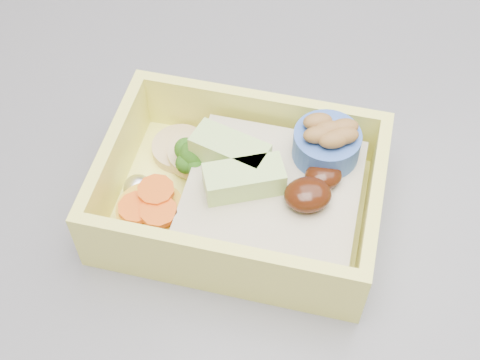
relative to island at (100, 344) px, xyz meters
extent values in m
cube|color=brown|center=(0.00, 0.00, -0.02)|extent=(1.20, 0.80, 0.88)
cube|color=#343438|center=(0.00, 0.00, 0.44)|extent=(1.24, 0.84, 0.04)
cube|color=#F9F666|center=(0.17, -0.12, 0.46)|extent=(0.22, 0.19, 0.01)
cube|color=#F9F666|center=(0.19, -0.07, 0.49)|extent=(0.17, 0.07, 0.04)
cube|color=#F9F666|center=(0.15, -0.18, 0.49)|extent=(0.17, 0.07, 0.04)
cube|color=#F9F666|center=(0.25, -0.15, 0.49)|extent=(0.05, 0.11, 0.04)
cube|color=#F9F666|center=(0.09, -0.09, 0.49)|extent=(0.05, 0.11, 0.04)
cube|color=tan|center=(0.19, -0.13, 0.48)|extent=(0.14, 0.13, 0.03)
ellipsoid|color=#351408|center=(0.21, -0.15, 0.50)|extent=(0.04, 0.03, 0.02)
ellipsoid|color=#351408|center=(0.22, -0.13, 0.50)|extent=(0.03, 0.03, 0.01)
cube|color=#B4DE74|center=(0.17, -0.13, 0.50)|extent=(0.05, 0.02, 0.02)
cube|color=#B4DE74|center=(0.17, -0.11, 0.50)|extent=(0.05, 0.05, 0.02)
cylinder|color=#699550|center=(0.14, -0.10, 0.47)|extent=(0.01, 0.01, 0.02)
sphere|color=#295D15|center=(0.14, -0.10, 0.49)|extent=(0.02, 0.02, 0.02)
sphere|color=#295D15|center=(0.15, -0.09, 0.49)|extent=(0.02, 0.02, 0.02)
sphere|color=#295D15|center=(0.14, -0.09, 0.49)|extent=(0.02, 0.02, 0.02)
sphere|color=#295D15|center=(0.14, -0.10, 0.49)|extent=(0.01, 0.01, 0.01)
sphere|color=#295D15|center=(0.14, -0.10, 0.49)|extent=(0.01, 0.01, 0.01)
sphere|color=#295D15|center=(0.15, -0.09, 0.49)|extent=(0.01, 0.01, 0.01)
cylinder|color=gold|center=(0.11, -0.13, 0.48)|extent=(0.04, 0.04, 0.02)
cylinder|color=#E05612|center=(0.11, -0.13, 0.49)|extent=(0.02, 0.02, 0.00)
cylinder|color=#E05612|center=(0.10, -0.13, 0.49)|extent=(0.02, 0.02, 0.00)
cylinder|color=#E05612|center=(0.12, -0.14, 0.49)|extent=(0.02, 0.02, 0.00)
cylinder|color=#E05612|center=(0.12, -0.12, 0.49)|extent=(0.02, 0.02, 0.00)
cylinder|color=tan|center=(0.13, -0.07, 0.47)|extent=(0.04, 0.04, 0.01)
cylinder|color=tan|center=(0.14, -0.08, 0.48)|extent=(0.04, 0.04, 0.01)
ellipsoid|color=silver|center=(0.17, -0.08, 0.48)|extent=(0.02, 0.02, 0.02)
ellipsoid|color=silver|center=(0.10, -0.11, 0.48)|extent=(0.02, 0.02, 0.02)
cylinder|color=#3459B1|center=(0.23, -0.11, 0.50)|extent=(0.04, 0.04, 0.02)
ellipsoid|color=brown|center=(0.23, -0.11, 0.52)|extent=(0.02, 0.02, 0.01)
ellipsoid|color=brown|center=(0.24, -0.11, 0.52)|extent=(0.02, 0.02, 0.01)
ellipsoid|color=brown|center=(0.22, -0.10, 0.52)|extent=(0.02, 0.02, 0.01)
ellipsoid|color=brown|center=(0.23, -0.12, 0.52)|extent=(0.02, 0.02, 0.01)
ellipsoid|color=brown|center=(0.22, -0.11, 0.52)|extent=(0.02, 0.02, 0.01)
ellipsoid|color=brown|center=(0.24, -0.12, 0.52)|extent=(0.02, 0.02, 0.01)
camera|label=1|loc=(0.13, -0.38, 0.84)|focal=50.00mm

